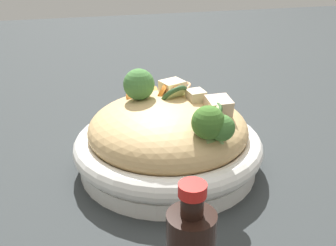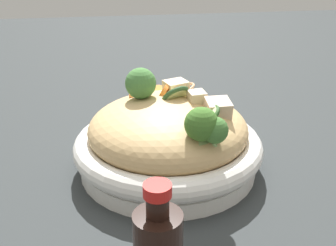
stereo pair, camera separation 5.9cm
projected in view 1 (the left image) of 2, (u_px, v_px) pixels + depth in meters
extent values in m
plane|color=#2D3132|center=(168.00, 167.00, 0.62)|extent=(3.00, 3.00, 0.00)
cylinder|color=white|center=(168.00, 161.00, 0.62)|extent=(0.27, 0.27, 0.02)
torus|color=white|center=(168.00, 144.00, 0.60)|extent=(0.29, 0.29, 0.03)
ellipsoid|color=tan|center=(168.00, 128.00, 0.59)|extent=(0.24, 0.24, 0.09)
torus|color=tan|center=(141.00, 116.00, 0.57)|extent=(0.06, 0.06, 0.01)
torus|color=tan|center=(176.00, 90.00, 0.63)|extent=(0.07, 0.06, 0.02)
torus|color=tan|center=(168.00, 113.00, 0.57)|extent=(0.09, 0.09, 0.02)
cone|color=#99AF6A|center=(208.00, 138.00, 0.51)|extent=(0.03, 0.03, 0.02)
sphere|color=#407029|center=(208.00, 122.00, 0.50)|extent=(0.06, 0.06, 0.04)
cone|color=#8FB16D|center=(139.00, 100.00, 0.59)|extent=(0.02, 0.02, 0.02)
sphere|color=#467D3D|center=(139.00, 84.00, 0.58)|extent=(0.06, 0.06, 0.05)
cone|color=#8FB36C|center=(221.00, 143.00, 0.51)|extent=(0.02, 0.02, 0.02)
sphere|color=#427434|center=(222.00, 128.00, 0.50)|extent=(0.05, 0.05, 0.03)
cylinder|color=orange|center=(170.00, 90.00, 0.63)|extent=(0.04, 0.04, 0.02)
cylinder|color=orange|center=(133.00, 96.00, 0.61)|extent=(0.02, 0.02, 0.02)
cylinder|color=orange|center=(160.00, 93.00, 0.61)|extent=(0.03, 0.03, 0.03)
cylinder|color=orange|center=(177.00, 93.00, 0.60)|extent=(0.02, 0.02, 0.02)
cylinder|color=orange|center=(153.00, 91.00, 0.67)|extent=(0.03, 0.03, 0.01)
cylinder|color=beige|center=(210.00, 113.00, 0.55)|extent=(0.03, 0.03, 0.02)
torus|color=#2C5021|center=(210.00, 113.00, 0.55)|extent=(0.04, 0.04, 0.03)
cylinder|color=beige|center=(174.00, 95.00, 0.59)|extent=(0.04, 0.05, 0.03)
torus|color=#2C5029|center=(174.00, 95.00, 0.59)|extent=(0.05, 0.05, 0.04)
cube|color=beige|center=(196.00, 97.00, 0.59)|extent=(0.03, 0.03, 0.02)
cube|color=beige|center=(172.00, 89.00, 0.62)|extent=(0.04, 0.04, 0.03)
cube|color=beige|center=(218.00, 106.00, 0.57)|extent=(0.04, 0.03, 0.03)
cylinder|color=black|center=(192.00, 205.00, 0.33)|extent=(0.02, 0.02, 0.02)
cylinder|color=red|center=(193.00, 190.00, 0.32)|extent=(0.02, 0.02, 0.01)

